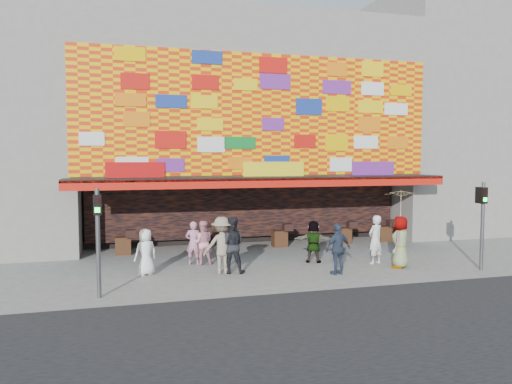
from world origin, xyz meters
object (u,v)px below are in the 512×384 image
at_px(signal_left, 98,230).
at_px(ped_a, 146,252).
at_px(ped_e, 338,249).
at_px(parasol, 401,204).
at_px(ped_g, 400,242).
at_px(signal_right, 483,216).
at_px(ped_c, 231,245).
at_px(ped_d, 222,245).
at_px(ped_i, 202,243).
at_px(ped_h, 375,240).
at_px(ped_b, 193,243).
at_px(ped_f, 313,241).

height_order(signal_left, ped_a, signal_left).
xyz_separation_m(ped_e, parasol, (2.51, 0.33, 1.37)).
bearing_deg(ped_g, signal_right, 112.63).
bearing_deg(parasol, ped_c, 172.19).
height_order(ped_d, parasol, parasol).
bearing_deg(ped_i, ped_g, 167.22).
height_order(ped_e, ped_h, ped_h).
xyz_separation_m(ped_g, ped_h, (-0.51, 0.82, -0.02)).
height_order(ped_c, parasol, parasol).
relative_size(ped_b, ped_f, 1.01).
bearing_deg(ped_a, ped_e, 142.53).
xyz_separation_m(signal_left, ped_f, (7.38, 2.71, -1.09)).
xyz_separation_m(signal_left, ped_i, (3.43, 3.47, -1.07)).
xyz_separation_m(signal_right, ped_c, (-8.27, 1.89, -0.92)).
relative_size(ped_g, ped_h, 1.03).
distance_m(signal_right, parasol, 2.70).
height_order(signal_right, ped_h, signal_right).
relative_size(ped_b, ped_e, 0.93).
relative_size(signal_left, ped_b, 1.92).
bearing_deg(ped_e, ped_i, -49.32).
height_order(ped_g, ped_h, ped_g).
distance_m(ped_b, ped_g, 7.27).
xyz_separation_m(signal_right, parasol, (-2.44, 1.09, 0.35)).
distance_m(ped_a, parasol, 8.79).
relative_size(ped_b, ped_h, 0.89).
bearing_deg(signal_left, ped_h, 11.43).
bearing_deg(signal_left, ped_f, 20.17).
height_order(signal_right, ped_c, signal_right).
relative_size(ped_a, ped_d, 0.81).
distance_m(ped_a, ped_f, 6.01).
bearing_deg(ped_e, parasol, 172.28).
xyz_separation_m(ped_f, ped_h, (2.07, -0.80, 0.10)).
distance_m(ped_i, parasol, 7.10).
bearing_deg(ped_b, ped_h, -176.62).
relative_size(ped_d, ped_i, 1.19).
bearing_deg(signal_right, ped_h, 147.14).
bearing_deg(parasol, ped_d, 172.36).
bearing_deg(parasol, ped_i, 159.96).
xyz_separation_m(ped_d, ped_f, (3.57, 0.79, -0.17)).
bearing_deg(ped_b, ped_e, 165.19).
relative_size(ped_a, ped_e, 0.90).
xyz_separation_m(signal_right, ped_f, (-5.02, 2.71, -1.09)).
height_order(ped_c, ped_h, ped_c).
height_order(ped_a, ped_g, ped_g).
bearing_deg(signal_left, ped_g, 6.25).
bearing_deg(ped_h, parasol, 100.69).
bearing_deg(ped_b, ped_g, 178.10).
xyz_separation_m(ped_a, ped_f, (6.00, 0.36, 0.01)).
bearing_deg(ped_a, ped_g, 148.87).
distance_m(ped_h, parasol, 1.65).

